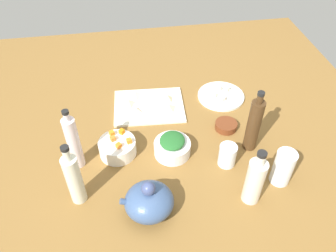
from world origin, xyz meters
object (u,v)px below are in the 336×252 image
drinking_glass_1 (283,167)px  bowl_greens (172,148)px  cutting_board (149,106)px  bowl_small_side (226,125)px  bottle_2 (254,125)px  plate_tofu (221,96)px  bottle_1 (74,179)px  bowl_carrots (118,148)px  drinking_glass_0 (227,155)px  bottle_3 (73,142)px  bottle_0 (255,181)px  teapot (149,201)px

drinking_glass_1 → bowl_greens: bearing=-27.8°
cutting_board → bowl_small_side: 36.11cm
cutting_board → bottle_2: 49.65cm
bowl_small_side → plate_tofu: bearing=-100.2°
bowl_small_side → bottle_1: (60.66, 26.67, 9.50)cm
cutting_board → bowl_small_side: (-30.78, 18.85, 1.01)cm
cutting_board → drinking_glass_1: 65.09cm
bowl_carrots → drinking_glass_0: bearing=163.8°
bottle_3 → cutting_board: bearing=-136.1°
plate_tofu → bottle_0: (5.35, 56.77, 9.23)cm
cutting_board → bottle_3: bearing=43.9°
teapot → bottle_1: bearing=-20.8°
bottle_2 → bottle_3: 67.53cm
bowl_small_side → teapot: size_ratio=0.52×
cutting_board → plate_tofu: size_ratio=1.44×
cutting_board → bowl_carrots: size_ratio=2.17×
teapot → bottle_0: bottle_0 is taller
bowl_small_side → bottle_2: bearing=116.8°
bottle_0 → drinking_glass_1: (-13.16, -5.87, -2.70)cm
bottle_3 → drinking_glass_0: 57.09cm
bottle_0 → drinking_glass_0: (3.75, -16.76, -5.28)cm
plate_tofu → bowl_carrots: (49.92, 28.13, 2.54)cm
bottle_2 → bottle_3: size_ratio=1.03×
teapot → cutting_board: bearing=-96.6°
bowl_small_side → drinking_glass_0: (5.37, 19.26, 3.03)cm
bowl_greens → bowl_small_side: size_ratio=1.54×
plate_tofu → bowl_greens: size_ratio=1.52×
cutting_board → teapot: bearing=83.4°
bottle_1 → bottle_0: bearing=171.0°
drinking_glass_0 → drinking_glass_1: drinking_glass_1 is taller
teapot → bottle_2: bottle_2 is taller
cutting_board → plate_tofu: (-34.51, -1.90, 0.10)cm
bottle_0 → bottle_2: bottle_2 is taller
bottle_1 → bottle_2: (-66.84, -14.46, 1.06)cm
plate_tofu → bowl_small_side: bearing=79.8°
bottle_1 → drinking_glass_0: bottle_1 is taller
bowl_carrots → bottle_0: 53.40cm
teapot → drinking_glass_1: 48.92cm
bottle_1 → bottle_2: bottle_2 is taller
bowl_carrots → drinking_glass_0: drinking_glass_0 is taller
cutting_board → bottle_2: size_ratio=1.14×
bowl_greens → teapot: 27.68cm
bowl_carrots → bottle_3: 17.75cm
bottle_3 → bottle_2: bearing=178.6°
cutting_board → bottle_0: (-29.16, 54.87, 9.33)cm
plate_tofu → bottle_3: 73.08cm
cutting_board → bottle_2: (-36.97, 31.06, 11.57)cm
teapot → drinking_glass_1: teapot is taller
plate_tofu → bowl_greens: 42.84cm
bottle_0 → bottle_1: 59.78cm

